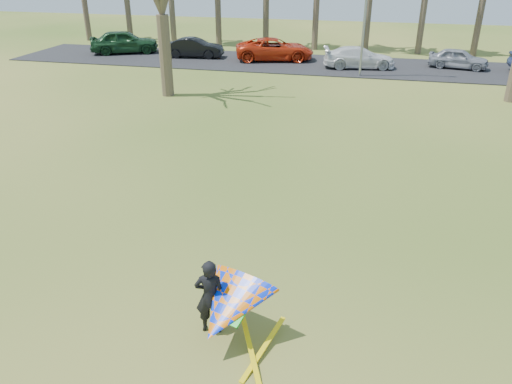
% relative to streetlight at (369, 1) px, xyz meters
% --- Properties ---
extents(ground, '(100.00, 100.00, 0.00)m').
position_rel_streetlight_xyz_m(ground, '(-2.16, -22.00, -4.46)').
color(ground, '#255612').
rests_on(ground, ground).
extents(parking_strip, '(46.00, 7.00, 0.06)m').
position_rel_streetlight_xyz_m(parking_strip, '(-2.16, 3.00, -4.43)').
color(parking_strip, black).
rests_on(parking_strip, ground).
extents(streetlight, '(2.28, 0.18, 8.00)m').
position_rel_streetlight_xyz_m(streetlight, '(0.00, 0.00, 0.00)').
color(streetlight, gray).
rests_on(streetlight, ground).
extents(car_0, '(5.43, 3.94, 1.72)m').
position_rel_streetlight_xyz_m(car_0, '(-18.08, 3.77, -3.55)').
color(car_0, '#183E1F').
rests_on(car_0, parking_strip).
extents(car_1, '(4.31, 1.87, 1.38)m').
position_rel_streetlight_xyz_m(car_1, '(-12.29, 3.37, -3.72)').
color(car_1, black).
rests_on(car_1, parking_strip).
extents(car_2, '(5.97, 3.80, 1.54)m').
position_rel_streetlight_xyz_m(car_2, '(-6.36, 3.69, -3.64)').
color(car_2, red).
rests_on(car_2, parking_strip).
extents(car_3, '(4.96, 2.70, 1.36)m').
position_rel_streetlight_xyz_m(car_3, '(-0.36, 2.38, -3.72)').
color(car_3, white).
rests_on(car_3, parking_strip).
extents(car_4, '(4.03, 2.25, 1.30)m').
position_rel_streetlight_xyz_m(car_4, '(6.08, 3.76, -3.76)').
color(car_4, '#8F939B').
rests_on(car_4, parking_strip).
extents(kite_flyer, '(2.13, 2.39, 2.02)m').
position_rel_streetlight_xyz_m(kite_flyer, '(-1.67, -24.64, -3.62)').
color(kite_flyer, black).
rests_on(kite_flyer, ground).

